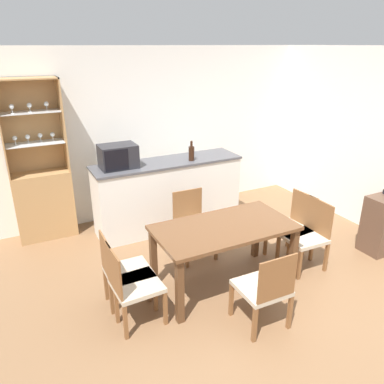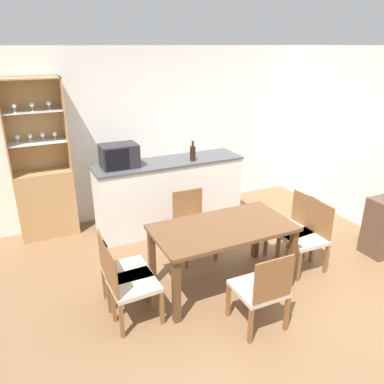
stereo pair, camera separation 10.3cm
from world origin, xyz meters
TOP-DOWN VIEW (x-y plane):
  - ground_plane at (0.00, 0.00)m, footprint 18.00×18.00m
  - wall_back at (0.00, 2.63)m, footprint 6.80×0.06m
  - kitchen_counter at (-0.04, 1.93)m, footprint 2.15×0.58m
  - display_cabinet at (-1.70, 2.43)m, footprint 0.76×0.35m
  - dining_table at (-0.09, 0.29)m, footprint 1.52×0.81m
  - dining_chair_side_right_far at (1.01, 0.41)m, footprint 0.48×0.48m
  - dining_chair_side_left_far at (-1.19, 0.41)m, footprint 0.45×0.45m
  - dining_chair_head_far at (-0.09, 1.03)m, footprint 0.45×0.45m
  - dining_chair_side_right_near at (1.01, 0.16)m, footprint 0.46×0.46m
  - dining_chair_side_left_near at (-1.19, 0.16)m, footprint 0.46×0.46m
  - dining_chair_head_near at (-0.09, -0.46)m, footprint 0.45×0.45m
  - microwave at (-0.74, 1.95)m, footprint 0.49×0.35m
  - wine_bottle at (0.28, 1.80)m, footprint 0.08×0.08m

SIDE VIEW (x-z plane):
  - ground_plane at x=0.00m, z-range 0.00..0.00m
  - dining_chair_side_right_far at x=1.01m, z-range 0.00..0.84m
  - dining_chair_side_left_far at x=-1.19m, z-range 0.00..0.84m
  - dining_chair_head_far at x=-0.09m, z-range 0.00..0.84m
  - dining_chair_side_right_near at x=1.01m, z-range 0.00..0.84m
  - dining_chair_side_left_near at x=-1.19m, z-range 0.00..0.84m
  - dining_chair_head_near at x=-0.09m, z-range 0.00..0.84m
  - kitchen_counter at x=-0.04m, z-range 0.00..1.02m
  - dining_table at x=-0.09m, z-range 0.27..1.01m
  - display_cabinet at x=-1.70m, z-range -0.45..1.73m
  - wine_bottle at x=0.28m, z-range 0.99..1.27m
  - microwave at x=-0.74m, z-range 1.02..1.33m
  - wall_back at x=0.00m, z-range 0.00..2.55m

